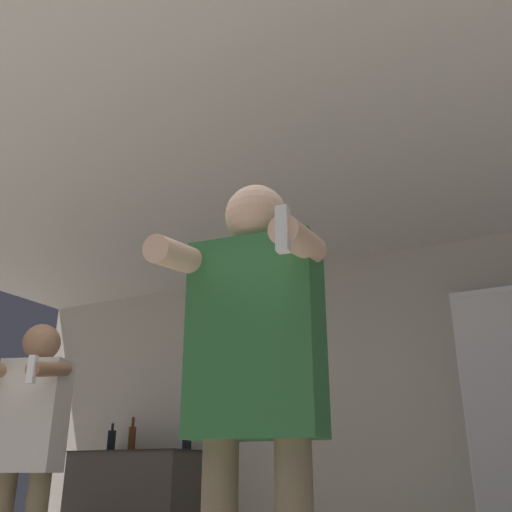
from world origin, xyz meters
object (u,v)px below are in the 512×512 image
(bottle_short_whiskey, at_px, (111,440))
(bottle_red_label, at_px, (132,438))
(bottle_dark_rum, at_px, (187,440))
(person_man_side, at_px, (28,439))
(person_woman_foreground, at_px, (255,371))

(bottle_short_whiskey, bearing_deg, bottle_red_label, -0.00)
(bottle_dark_rum, relative_size, person_man_side, 0.15)
(bottle_dark_rum, height_order, bottle_red_label, bottle_red_label)
(person_man_side, bearing_deg, bottle_red_label, 115.25)
(bottle_dark_rum, distance_m, person_woman_foreground, 3.33)
(bottle_short_whiskey, bearing_deg, person_man_side, -59.42)
(bottle_short_whiskey, bearing_deg, bottle_dark_rum, -0.00)
(bottle_red_label, bearing_deg, person_woman_foreground, -44.63)
(bottle_short_whiskey, height_order, bottle_red_label, bottle_red_label)
(person_woman_foreground, bearing_deg, bottle_red_label, 135.37)
(bottle_red_label, relative_size, person_woman_foreground, 0.17)
(bottle_dark_rum, distance_m, person_man_side, 2.05)
(person_woman_foreground, xyz_separation_m, person_man_side, (-1.71, 0.61, -0.14))
(bottle_short_whiskey, xyz_separation_m, person_woman_foreground, (2.90, -2.63, 0.02))
(person_woman_foreground, relative_size, person_man_side, 1.12)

